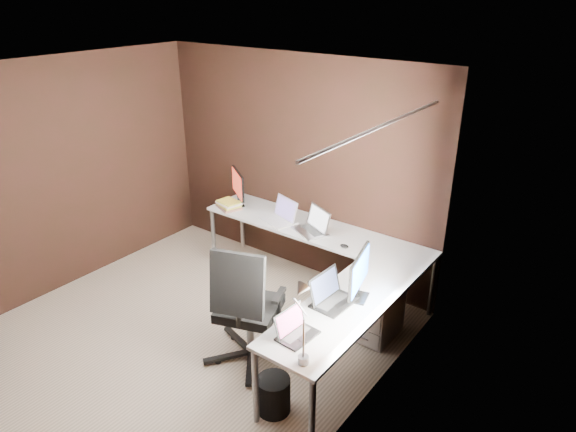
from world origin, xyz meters
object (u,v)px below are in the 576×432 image
Objects in this scene: laptop_black_small at (295,330)px; book_stack at (229,205)px; monitor_left at (238,186)px; wastebasket at (274,395)px; office_chair at (248,327)px; laptop_silver at (313,226)px; laptop_white at (281,216)px; desk_lamp at (301,313)px; monitor_right at (359,273)px; laptop_black_big at (331,296)px; drawer_pedestal at (375,306)px.

book_stack is at bearing 57.98° from laptop_black_small.
wastebasket is (1.89, -1.74, -0.81)m from monitor_left.
laptop_silver is at bearing 79.12° from office_chair.
laptop_white is 1.53m from office_chair.
desk_lamp is (1.06, -1.71, 0.30)m from laptop_silver.
book_stack is 1.87m from office_chair.
monitor_right is at bearing -12.17° from laptop_white.
office_chair is at bearing 106.31° from monitor_right.
monitor_right reaches higher than laptop_silver.
laptop_black_big is at bearing 80.93° from wastebasket.
drawer_pedestal is 1.37× the size of laptop_white.
laptop_black_big is 1.22× the size of laptop_black_small.
wastebasket is (0.56, -0.35, -0.19)m from office_chair.
monitor_left is 1.07× the size of laptop_black_big.
desk_lamp is at bearing -9.28° from wastebasket.
laptop_white is at bearing 168.05° from drawer_pedestal.
drawer_pedestal is 1.05× the size of desk_lamp.
monitor_left is at bearing 137.41° from wastebasket.
book_stack is at bearing 67.91° from laptop_black_big.
drawer_pedestal is 0.88m from monitor_right.
drawer_pedestal is at bearing 2.87° from laptop_black_small.
monitor_right is 1.29× the size of laptop_black_big.
monitor_left is 0.96× the size of laptop_white.
office_chair is at bearing -11.30° from monitor_left.
laptop_black_small is 0.85m from office_chair.
office_chair reaches higher than laptop_black_big.
drawer_pedestal is 2.13m from book_stack.
wastebasket is at bearing 149.16° from monitor_right.
laptop_black_big reaches higher than wastebasket.
monitor_left is 0.25m from book_stack.
monitor_left is at bearing 64.28° from laptop_black_big.
drawer_pedestal is 1.19× the size of monitor_right.
laptop_silver is at bearing 3.74° from book_stack.
laptop_silver is at bearing 136.12° from desk_lamp.
book_stack is 0.60× the size of desk_lamp.
desk_lamp reaches higher than monitor_left.
laptop_black_big is at bearing -93.82° from drawer_pedestal.
laptop_black_small reaches higher than wastebasket.
monitor_left is 2.33m from monitor_right.
monitor_left is 0.35× the size of office_chair.
laptop_silver is 2.03m from desk_lamp.
monitor_left is 1.31× the size of laptop_black_small.
drawer_pedestal is at bearing 110.01° from desk_lamp.
drawer_pedestal is at bearing 8.35° from laptop_silver.
office_chair is (-0.72, -1.03, 0.05)m from drawer_pedestal.
monitor_right is at bearing 10.41° from office_chair.
laptop_black_small reaches higher than drawer_pedestal.
monitor_right is at bearing 72.86° from wastebasket.
monitor_left is at bearing 114.22° from office_chair.
book_stack is 2.56m from wastebasket.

